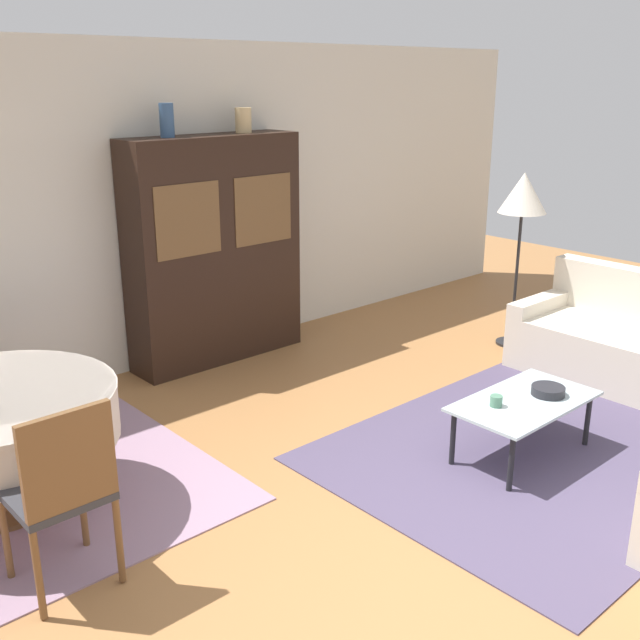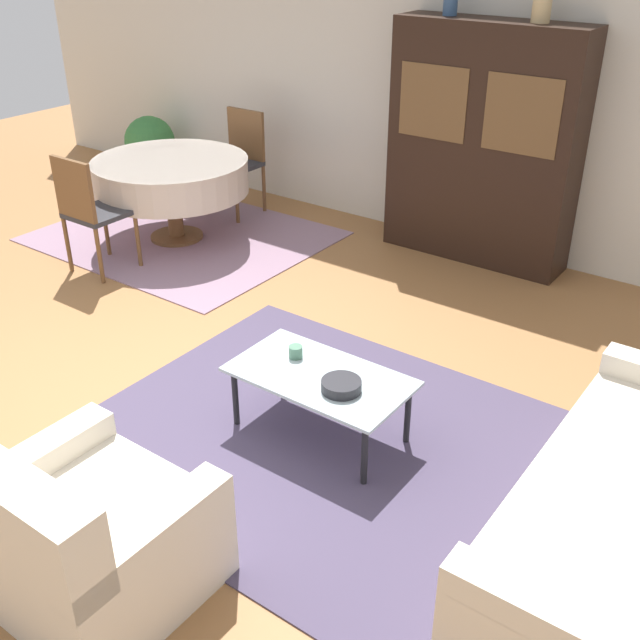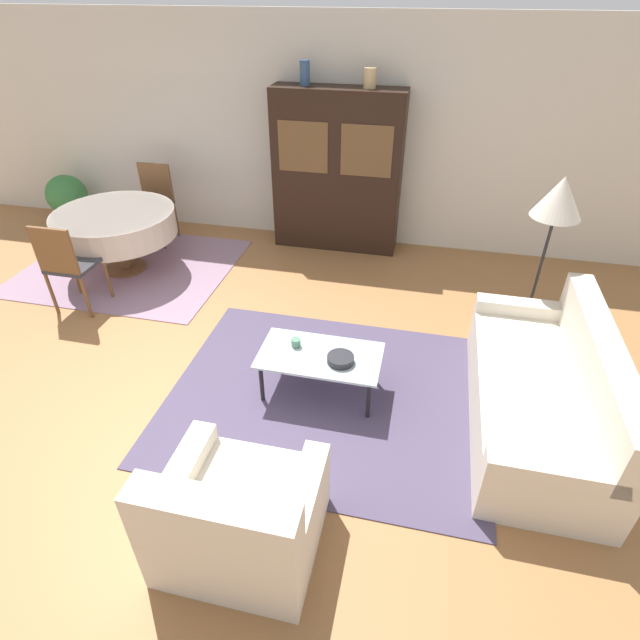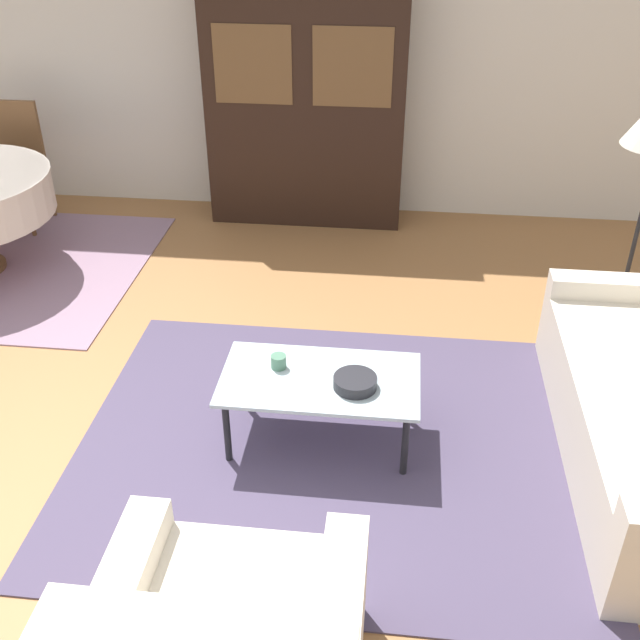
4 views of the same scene
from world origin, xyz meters
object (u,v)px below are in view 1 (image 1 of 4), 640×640
object	(u,v)px
coffee_table	(524,405)
vase_tall	(167,120)
cup	(496,401)
bowl	(548,391)
display_cabinet	(215,251)
vase_short	(243,120)
floor_lamp	(523,198)
dining_chair_near	(62,486)

from	to	relation	value
coffee_table	vase_tall	size ratio (longest dim) A/B	3.86
cup	bowl	xyz separation A→B (m)	(0.41, -0.12, -0.01)
display_cabinet	bowl	world-z (taller)	display_cabinet
cup	coffee_table	bearing A→B (deg)	-16.82
vase_tall	vase_short	world-z (taller)	vase_tall
cup	bowl	size ratio (longest dim) A/B	0.36
bowl	vase_short	xyz separation A→B (m)	(-0.27, 2.93, 1.62)
display_cabinet	cup	world-z (taller)	display_cabinet
floor_lamp	vase_tall	size ratio (longest dim) A/B	6.11
display_cabinet	vase_tall	world-z (taller)	vase_tall
coffee_table	dining_chair_near	distance (m)	2.90
vase_tall	vase_short	bearing A→B (deg)	0.00
cup	vase_tall	bearing A→B (deg)	102.22
bowl	vase_tall	xyz separation A→B (m)	(-1.01, 2.93, 1.65)
floor_lamp	bowl	distance (m)	2.32
display_cabinet	vase_short	bearing A→B (deg)	0.15
bowl	vase_tall	bearing A→B (deg)	109.09
display_cabinet	cup	distance (m)	2.86
coffee_table	cup	world-z (taller)	cup
display_cabinet	cup	bearing A→B (deg)	-85.65
vase_short	cup	bearing A→B (deg)	-92.73
cup	bowl	distance (m)	0.42
cup	dining_chair_near	bearing A→B (deg)	166.43
vase_short	dining_chair_near	bearing A→B (deg)	-141.33
vase_short	floor_lamp	bearing A→B (deg)	-39.58
display_cabinet	vase_tall	xyz separation A→B (m)	(-0.39, 0.00, 1.10)
bowl	vase_short	size ratio (longest dim) A/B	1.05
floor_lamp	vase_tall	world-z (taller)	vase_tall
dining_chair_near	display_cabinet	bearing A→B (deg)	42.52
floor_lamp	vase_short	bearing A→B (deg)	140.42
dining_chair_near	bowl	distance (m)	3.09
display_cabinet	dining_chair_near	size ratio (longest dim) A/B	1.98
display_cabinet	floor_lamp	distance (m)	2.76
display_cabinet	coffee_table	bearing A→B (deg)	-81.36
vase_short	vase_tall	bearing A→B (deg)	180.00
dining_chair_near	vase_tall	distance (m)	3.31
vase_tall	vase_short	xyz separation A→B (m)	(0.74, 0.00, -0.03)
floor_lamp	vase_short	size ratio (longest dim) A/B	7.69
coffee_table	vase_short	bearing A→B (deg)	91.79
display_cabinet	bowl	bearing A→B (deg)	-78.06
vase_tall	vase_short	distance (m)	0.74
coffee_table	bowl	xyz separation A→B (m)	(0.18, -0.06, 0.07)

